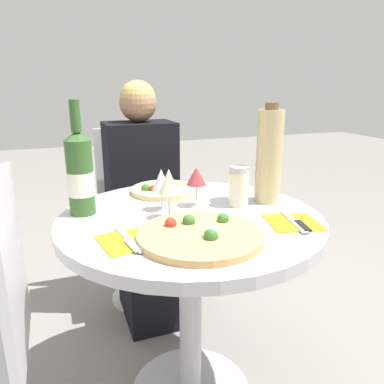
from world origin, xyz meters
name	(u,v)px	position (x,y,z in m)	size (l,w,h in m)	color
dining_table	(190,257)	(0.00, 0.00, 0.56)	(0.85, 0.85, 0.71)	#B2B2B7
chair_behind_diner	(139,219)	(0.00, 0.78, 0.42)	(0.40, 0.40, 0.90)	silver
seated_diner	(145,214)	(0.00, 0.63, 0.51)	(0.33, 0.47, 1.13)	black
pizza_large	(200,235)	(-0.04, -0.19, 0.72)	(0.35, 0.35, 0.05)	tan
pizza_small_far	(163,190)	(-0.01, 0.28, 0.72)	(0.25, 0.25, 0.05)	#E5C17F
wine_bottle	(80,173)	(-0.32, 0.14, 0.85)	(0.08, 0.08, 0.36)	#2D5623
tall_carafe	(269,156)	(0.31, 0.04, 0.88)	(0.09, 0.09, 0.35)	tan
sugar_shaker	(239,186)	(0.19, 0.04, 0.78)	(0.07, 0.07, 0.14)	silver
wine_glass_back_left	(161,181)	(-0.07, 0.09, 0.81)	(0.06, 0.06, 0.14)	silver
wine_glass_front_left	(169,183)	(-0.07, 0.00, 0.83)	(0.06, 0.06, 0.16)	silver
wine_glass_back_right	(196,177)	(0.05, 0.09, 0.81)	(0.07, 0.07, 0.14)	silver
place_setting_left	(129,241)	(-0.23, -0.14, 0.71)	(0.17, 0.19, 0.01)	gold
place_setting_right	(294,222)	(0.27, -0.18, 0.71)	(0.18, 0.19, 0.01)	gold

